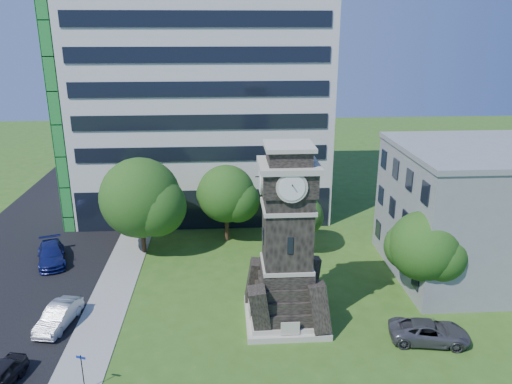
{
  "coord_description": "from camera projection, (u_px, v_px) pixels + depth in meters",
  "views": [
    {
      "loc": [
        -0.89,
        -27.31,
        18.99
      ],
      "look_at": [
        1.38,
        8.06,
        7.19
      ],
      "focal_mm": 35.0,
      "sensor_mm": 36.0,
      "label": 1
    }
  ],
  "objects": [
    {
      "name": "tree_ne",
      "position": [
        293.0,
        211.0,
        42.96
      ],
      "size": [
        5.04,
        4.58,
        6.3
      ],
      "rotation": [
        0.0,
        0.0,
        -0.42
      ],
      "color": "#332114",
      "rests_on": "ground"
    },
    {
      "name": "sidewalk",
      "position": [
        109.0,
        302.0,
        36.06
      ],
      "size": [
        3.0,
        70.0,
        0.06
      ],
      "primitive_type": "cube",
      "color": "gray",
      "rests_on": "ground"
    },
    {
      "name": "tree_east",
      "position": [
        425.0,
        248.0,
        34.77
      ],
      "size": [
        5.42,
        4.93,
        6.93
      ],
      "rotation": [
        0.0,
        0.0,
        0.23
      ],
      "color": "#332114",
      "rests_on": "ground"
    },
    {
      "name": "clock_tower",
      "position": [
        287.0,
        249.0,
        32.32
      ],
      "size": [
        5.4,
        5.4,
        12.22
      ],
      "color": "beige",
      "rests_on": "ground"
    },
    {
      "name": "car_street_north",
      "position": [
        51.0,
        254.0,
        41.95
      ],
      "size": [
        3.69,
        5.61,
        1.51
      ],
      "primitive_type": "imported",
      "rotation": [
        0.0,
        0.0,
        0.33
      ],
      "color": "navy",
      "rests_on": "ground"
    },
    {
      "name": "street_sign",
      "position": [
        82.0,
        369.0,
        26.84
      ],
      "size": [
        0.56,
        0.06,
        2.33
      ],
      "rotation": [
        0.0,
        0.0,
        -0.35
      ],
      "color": "black",
      "rests_on": "ground"
    },
    {
      "name": "car_east_lot",
      "position": [
        429.0,
        332.0,
        31.42
      ],
      "size": [
        5.28,
        3.09,
        1.38
      ],
      "primitive_type": "imported",
      "rotation": [
        0.0,
        0.0,
        1.4
      ],
      "color": "#4A494E",
      "rests_on": "ground"
    },
    {
      "name": "office_tall",
      "position": [
        201.0,
        75.0,
        51.69
      ],
      "size": [
        26.2,
        15.11,
        28.6
      ],
      "color": "silver",
      "rests_on": "ground"
    },
    {
      "name": "park_bench",
      "position": [
        303.0,
        315.0,
        33.65
      ],
      "size": [
        1.61,
        0.43,
        0.83
      ],
      "rotation": [
        0.0,
        0.0,
        -0.28
      ],
      "color": "black",
      "rests_on": "ground"
    },
    {
      "name": "car_street_mid",
      "position": [
        59.0,
        316.0,
        33.07
      ],
      "size": [
        2.31,
        4.55,
        1.43
      ],
      "primitive_type": "imported",
      "rotation": [
        0.0,
        0.0,
        -0.19
      ],
      "color": "#ACAFB4",
      "rests_on": "ground"
    },
    {
      "name": "tree_nw",
      "position": [
        142.0,
        200.0,
        42.59
      ],
      "size": [
        7.58,
        6.89,
        8.54
      ],
      "rotation": [
        0.0,
        0.0,
        -0.39
      ],
      "color": "#332114",
      "rests_on": "ground"
    },
    {
      "name": "ground",
      "position": [
        243.0,
        338.0,
        31.91
      ],
      "size": [
        160.0,
        160.0,
        0.0
      ],
      "primitive_type": "plane",
      "color": "#345A19",
      "rests_on": "ground"
    },
    {
      "name": "office_low",
      "position": [
        492.0,
        211.0,
        39.06
      ],
      "size": [
        15.2,
        12.2,
        10.4
      ],
      "color": "gray",
      "rests_on": "ground"
    },
    {
      "name": "tree_nc",
      "position": [
        227.0,
        196.0,
        45.22
      ],
      "size": [
        5.76,
        5.24,
        7.2
      ],
      "rotation": [
        0.0,
        0.0,
        0.39
      ],
      "color": "#332114",
      "rests_on": "ground"
    }
  ]
}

